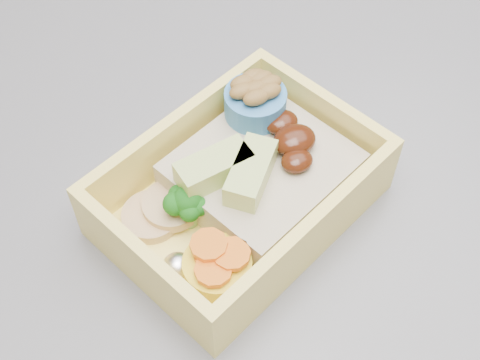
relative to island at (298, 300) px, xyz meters
name	(u,v)px	position (x,y,z in m)	size (l,w,h in m)	color
island	(298,300)	(0.00, 0.00, 0.00)	(1.24, 0.84, 0.92)	brown
bento_box	(244,184)	(-0.13, -0.11, 0.48)	(0.21, 0.18, 0.06)	#FFE569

